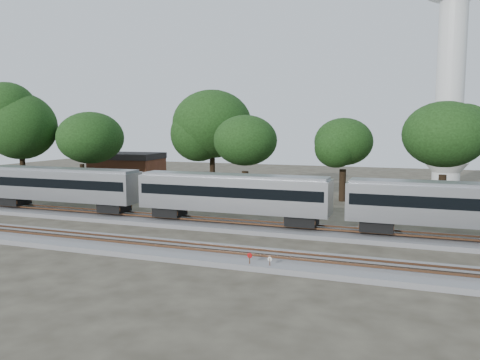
# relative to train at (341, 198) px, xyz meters

# --- Properties ---
(ground) EXTENTS (160.00, 160.00, 0.00)m
(ground) POSITION_rel_train_xyz_m (-11.65, -6.00, -3.38)
(ground) COLOR #383328
(ground) RESTS_ON ground
(track_far) EXTENTS (160.00, 5.00, 0.73)m
(track_far) POSITION_rel_train_xyz_m (-11.65, 0.00, -3.18)
(track_far) COLOR slate
(track_far) RESTS_ON ground
(track_near) EXTENTS (160.00, 5.00, 0.73)m
(track_near) POSITION_rel_train_xyz_m (-11.65, -10.00, -3.18)
(track_near) COLOR slate
(track_near) RESTS_ON ground
(train) EXTENTS (116.68, 3.34, 4.92)m
(train) POSITION_rel_train_xyz_m (0.00, 0.00, 0.00)
(train) COLOR #ADAFB5
(train) RESTS_ON ground
(switch_stand_red) EXTENTS (0.36, 0.11, 1.15)m
(switch_stand_red) POSITION_rel_train_xyz_m (-4.41, -12.02, -2.65)
(switch_stand_red) COLOR #512D19
(switch_stand_red) RESTS_ON ground
(switch_stand_white) EXTENTS (0.32, 0.09, 1.00)m
(switch_stand_white) POSITION_rel_train_xyz_m (-3.01, -11.95, -2.74)
(switch_stand_white) COLOR #512D19
(switch_stand_white) RESTS_ON ground
(switch_lever) EXTENTS (0.52, 0.34, 0.30)m
(switch_lever) POSITION_rel_train_xyz_m (-6.11, -12.00, -3.23)
(switch_lever) COLOR #512D19
(switch_lever) RESTS_ON ground
(brick_building) EXTENTS (11.40, 8.38, 5.26)m
(brick_building) POSITION_rel_train_xyz_m (-38.77, 25.89, -0.73)
(brick_building) COLOR brown
(brick_building) RESTS_ON ground
(tree_0) EXTENTS (9.84, 9.84, 13.88)m
(tree_0) POSITION_rel_train_xyz_m (-46.36, 10.94, 6.29)
(tree_0) COLOR black
(tree_0) RESTS_ON ground
(tree_1) EXTENTS (8.04, 8.04, 11.33)m
(tree_1) POSITION_rel_train_xyz_m (-38.86, 14.43, 4.51)
(tree_1) COLOR black
(tree_1) RESTS_ON ground
(tree_2) EXTENTS (8.38, 8.38, 11.81)m
(tree_2) POSITION_rel_train_xyz_m (-32.42, 8.23, 4.84)
(tree_2) COLOR black
(tree_2) RESTS_ON ground
(tree_3) EXTENTS (10.15, 10.15, 14.30)m
(tree_3) POSITION_rel_train_xyz_m (-19.75, 17.65, 6.59)
(tree_3) COLOR black
(tree_3) RESTS_ON ground
(tree_4) EXTENTS (8.14, 8.14, 11.47)m
(tree_4) POSITION_rel_train_xyz_m (-12.88, 11.53, 4.61)
(tree_4) COLOR black
(tree_4) RESTS_ON ground
(tree_5) EXTENTS (7.83, 7.83, 11.04)m
(tree_5) POSITION_rel_train_xyz_m (-2.38, 19.84, 4.31)
(tree_5) COLOR black
(tree_5) RESTS_ON ground
(tree_6) EXTENTS (9.01, 9.01, 12.70)m
(tree_6) POSITION_rel_train_xyz_m (8.86, 10.17, 5.47)
(tree_6) COLOR black
(tree_6) RESTS_ON ground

